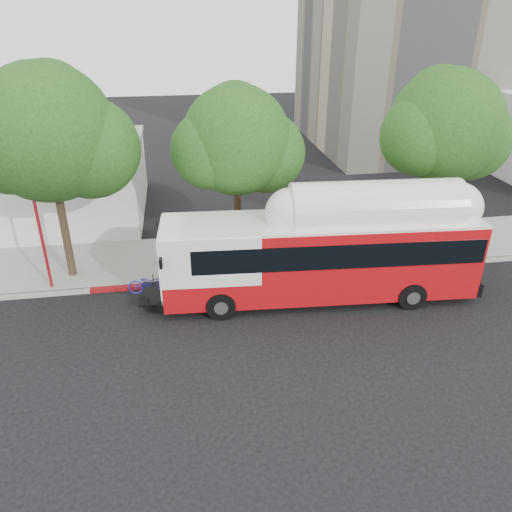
% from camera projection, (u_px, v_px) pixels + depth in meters
% --- Properties ---
extents(ground, '(120.00, 120.00, 0.00)m').
position_uv_depth(ground, '(281.00, 325.00, 20.20)').
color(ground, black).
rests_on(ground, ground).
extents(sidewalk, '(60.00, 5.00, 0.15)m').
position_uv_depth(sidewalk, '(256.00, 253.00, 25.91)').
color(sidewalk, gray).
rests_on(sidewalk, ground).
extents(curb_strip, '(60.00, 0.30, 0.15)m').
position_uv_depth(curb_strip, '(265.00, 277.00, 23.62)').
color(curb_strip, gray).
rests_on(curb_strip, ground).
extents(red_curb_segment, '(10.00, 0.32, 0.16)m').
position_uv_depth(red_curb_segment, '(201.00, 282.00, 23.19)').
color(red_curb_segment, maroon).
rests_on(red_curb_segment, ground).
extents(street_tree_left, '(6.67, 5.80, 9.74)m').
position_uv_depth(street_tree_left, '(60.00, 138.00, 20.96)').
color(street_tree_left, '#2D2116').
rests_on(street_tree_left, ground).
extents(street_tree_mid, '(5.75, 5.00, 8.62)m').
position_uv_depth(street_tree_mid, '(245.00, 144.00, 22.83)').
color(street_tree_mid, '#2D2116').
rests_on(street_tree_mid, ground).
extents(street_tree_right, '(6.21, 5.40, 9.18)m').
position_uv_depth(street_tree_right, '(452.00, 130.00, 23.90)').
color(street_tree_right, '#2D2116').
rests_on(street_tree_right, ground).
extents(low_commercial_bldg, '(16.20, 10.20, 4.25)m').
position_uv_depth(low_commercial_bldg, '(4.00, 183.00, 29.65)').
color(low_commercial_bldg, silver).
rests_on(low_commercial_bldg, ground).
extents(transit_bus, '(14.41, 3.72, 4.22)m').
position_uv_depth(transit_bus, '(322.00, 257.00, 21.31)').
color(transit_bus, '#AD0C10').
rests_on(transit_bus, ground).
extents(signal_pole, '(0.13, 0.44, 4.69)m').
position_uv_depth(signal_pole, '(43.00, 242.00, 21.65)').
color(signal_pole, '#A8121D').
rests_on(signal_pole, ground).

